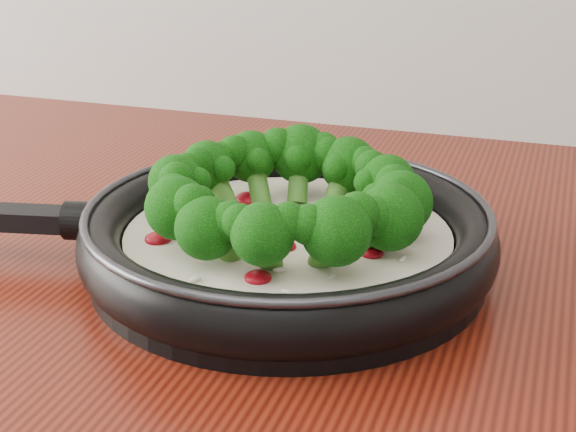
% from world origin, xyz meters
% --- Properties ---
extents(skillet, '(0.57, 0.41, 0.10)m').
position_xyz_m(skillet, '(-0.05, 1.04, 0.94)').
color(skillet, black).
rests_on(skillet, counter).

